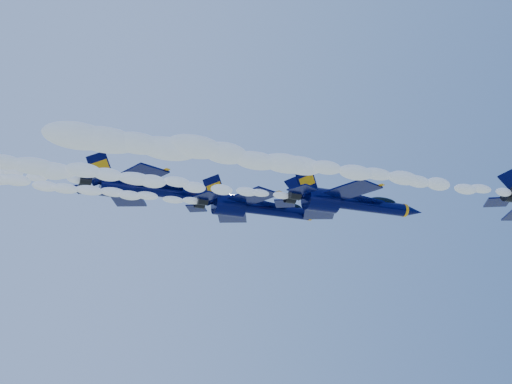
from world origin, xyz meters
name	(u,v)px	position (x,y,z in m)	size (l,w,h in m)	color
smoke_trail_jet_lead	(313,167)	(-7.66, -14.99, 150.80)	(41.76, 2.14, 1.92)	white
jet_second	(348,203)	(3.83, -0.44, 153.72)	(17.20, 14.11, 6.39)	#010330
smoke_trail_jet_second	(91,173)	(-24.40, -0.44, 153.28)	(41.76, 2.05, 1.85)	white
jet_third	(255,207)	(-4.58, 6.87, 154.43)	(16.67, 13.68, 6.20)	#010330
smoke_trail_jet_third	(2,181)	(-32.58, 6.87, 154.00)	(41.76, 1.99, 1.79)	white
jet_fourth	(149,188)	(-16.24, 12.62, 157.29)	(18.96, 15.55, 7.05)	#010330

